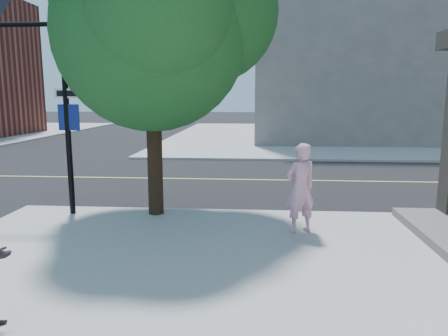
{
  "coord_description": "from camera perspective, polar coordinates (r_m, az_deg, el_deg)",
  "views": [
    {
      "loc": [
        5.03,
        -10.47,
        2.99
      ],
      "look_at": [
        4.3,
        -0.6,
        1.3
      ],
      "focal_mm": 33.81,
      "sensor_mm": 36.0,
      "label": 1
    }
  ],
  "objects": [
    {
      "name": "sidewalk_ne",
      "position": [
        33.2,
        19.02,
        4.11
      ],
      "size": [
        29.0,
        25.0,
        0.12
      ],
      "primitive_type": "cube",
      "color": "#A4A4A4",
      "rests_on": "ground"
    },
    {
      "name": "street_tree",
      "position": [
        10.42,
        -9.15,
        20.2
      ],
      "size": [
        5.59,
        5.08,
        7.42
      ],
      "rotation": [
        0.0,
        0.0,
        0.29
      ],
      "color": "black",
      "rests_on": "sidewalk_se"
    },
    {
      "name": "filler_ne",
      "position": [
        33.94,
        20.33,
        16.11
      ],
      "size": [
        18.0,
        16.0,
        14.0
      ],
      "primitive_type": "cube",
      "color": "slate",
      "rests_on": "sidewalk_ne"
    },
    {
      "name": "man_on_phone",
      "position": [
        9.02,
        10.28,
        -2.72
      ],
      "size": [
        0.83,
        0.72,
        1.91
      ],
      "primitive_type": "imported",
      "rotation": [
        0.0,
        0.0,
        3.61
      ],
      "color": "#E09AB7",
      "rests_on": "sidewalk_se"
    },
    {
      "name": "ground",
      "position": [
        11.99,
        -20.84,
        -5.39
      ],
      "size": [
        140.0,
        140.0,
        0.0
      ],
      "primitive_type": "plane",
      "color": "black",
      "rests_on": "ground"
    },
    {
      "name": "road_ew",
      "position": [
        16.07,
        -14.11,
        -1.3
      ],
      "size": [
        140.0,
        9.0,
        0.01
      ],
      "primitive_type": "cube",
      "color": "black",
      "rests_on": "ground"
    }
  ]
}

